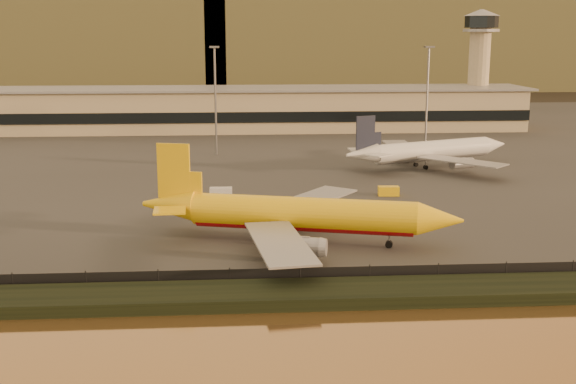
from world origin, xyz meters
name	(u,v)px	position (x,y,z in m)	size (l,w,h in m)	color
ground	(276,254)	(0.00, 0.00, 0.00)	(900.00, 900.00, 0.00)	black
embankment	(285,295)	(0.00, -17.00, 0.70)	(320.00, 7.00, 1.40)	black
tarmac	(257,145)	(0.00, 95.00, 0.10)	(320.00, 220.00, 0.20)	#2D2D2D
perimeter_fence	(283,277)	(0.00, -13.00, 1.30)	(300.00, 0.05, 2.20)	black
terminal_building	(205,110)	(-14.52, 125.55, 6.25)	(202.00, 25.00, 12.60)	tan
control_tower	(479,56)	(70.00, 131.00, 21.66)	(11.20, 11.20, 35.50)	tan
apron_light_masts	(324,90)	(15.00, 75.00, 15.70)	(152.20, 12.20, 25.40)	slate
distant_hills	(209,29)	(-20.74, 340.00, 31.39)	(470.00, 160.00, 70.00)	brown
dhl_cargo_jet	(297,215)	(3.11, 4.50, 4.18)	(44.11, 42.29, 13.34)	yellow
white_narrowbody_jet	(430,151)	(36.31, 60.07, 3.74)	(39.75, 37.56, 11.87)	silver
gse_vehicle_yellow	(389,191)	(21.77, 32.99, 1.03)	(3.68, 1.66, 1.66)	yellow
gse_vehicle_white	(221,193)	(-7.98, 33.53, 1.08)	(3.91, 1.76, 1.76)	silver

